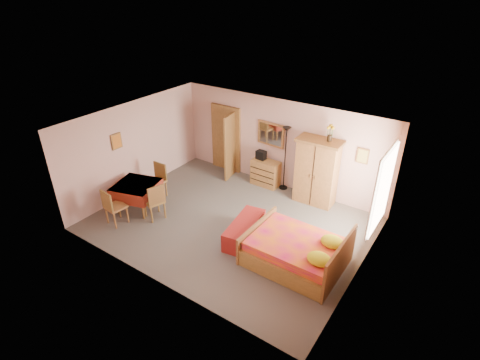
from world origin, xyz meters
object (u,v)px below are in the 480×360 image
Objects in this scene: sunflower_vase at (330,133)px; chair_west at (116,186)px; chair_south at (116,206)px; wall_mirror at (271,134)px; bed at (296,245)px; dining_table at (138,196)px; wardrobe at (317,172)px; chair_east at (154,200)px; floor_lamp at (285,159)px; chair_north at (156,181)px; stereo at (261,155)px; chest_of_drawers at (266,173)px; bench at (244,230)px.

chair_west is (-4.72, -3.09, -1.59)m from sunflower_vase.
sunflower_vase is 5.65m from chair_south.
wall_mirror is at bearing 69.67° from chair_south.
bed is 1.97× the size of dining_table.
wardrobe reaches higher than bed.
chair_east is at bearing 56.96° from chair_south.
chair_north is (-2.71, -2.45, -0.46)m from floor_lamp.
chair_west is (-0.76, -0.06, 0.10)m from dining_table.
wardrobe is 0.90× the size of bed.
wall_mirror reaches higher than stereo.
chest_of_drawers is 0.83× the size of chair_east.
chest_of_drawers is 0.87× the size of chair_west.
chair_south is (-1.88, -3.84, -0.42)m from stereo.
dining_table is at bearing -142.51° from wardrobe.
chest_of_drawers is 0.85× the size of chair_north.
chair_east reaches higher than chest_of_drawers.
floor_lamp is 0.93× the size of bed.
chair_south is at bearing -123.69° from floor_lamp.
stereo is at bearing 113.67° from bench.
chair_east is at bearing -137.17° from sunflower_vase.
wall_mirror reaches higher than wardrobe.
bench is 1.40× the size of chair_east.
bench is 3.27m from chair_south.
wall_mirror is at bearing 43.07° from stereo.
chair_south is at bearing -157.16° from bench.
floor_lamp is at bearing 6.94° from stereo.
chair_south is at bearing -135.72° from wardrobe.
stereo is 1.80m from wardrobe.
wardrobe is 4.14× the size of sunflower_vase.
wardrobe is at bearing 38.65° from dining_table.
wardrobe is at bearing 52.38° from chair_south.
chair_north is (-3.10, 0.21, 0.26)m from bench.
chair_east is (-3.07, -3.01, -0.42)m from wardrobe.
bed is 2.09× the size of chair_north.
chair_north is (-4.00, -2.30, -1.58)m from sunflower_vase.
chair_east is (-1.47, -3.09, 0.11)m from chest_of_drawers.
bed is 2.14× the size of chair_west.
chair_north reaches higher than dining_table.
sunflower_vase is at bearing -29.00° from chair_east.
wall_mirror is at bearing 168.85° from wardrobe.
bench is (-1.38, 0.09, -0.24)m from bed.
wall_mirror is 0.63× the size of bench.
dining_table is (-1.93, -3.09, -0.53)m from stereo.
floor_lamp reaches higher than chair_west.
chair_north is (-0.10, 1.48, 0.00)m from chair_south.
chair_west reaches higher than bench.
stereo is at bearing -132.44° from wall_mirror.
chest_of_drawers is 0.85× the size of chair_south.
dining_table is (-4.44, -0.43, -0.09)m from bed.
chest_of_drawers is at bearing 55.19° from dining_table.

